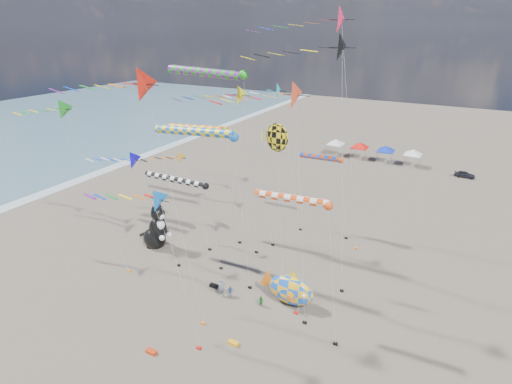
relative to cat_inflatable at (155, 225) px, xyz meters
The scene contains 29 objects.
ground 19.29m from the cat_inflatable, 47.12° to the right, with size 260.00×260.00×0.00m, color #51473B.
delta_kite_0 30.05m from the cat_inflatable, 32.44° to the left, with size 13.92×2.98×26.74m.
delta_kite_1 18.20m from the cat_inflatable, 39.69° to the left, with size 11.71×2.42×19.03m.
delta_kite_2 21.55m from the cat_inflatable, 49.76° to the left, with size 9.41×2.12×18.79m.
delta_kite_3 15.62m from the cat_inflatable, 127.22° to the right, with size 11.77×2.10×18.29m.
delta_kite_4 20.92m from the cat_inflatable, 47.48° to the right, with size 14.49×2.80×22.10m.
delta_kite_5 18.06m from the cat_inflatable, 46.98° to the right, with size 9.94×1.89×14.24m.
delta_kite_6 24.68m from the cat_inflatable, 12.75° to the right, with size 9.72×2.43×21.04m.
delta_kite_7 27.11m from the cat_inflatable, ahead, with size 12.35×2.61×24.28m.
delta_kite_8 9.02m from the cat_inflatable, 69.16° to the right, with size 10.34×2.08×13.04m.
delta_kite_9 8.38m from the cat_inflatable, 45.26° to the left, with size 8.06×1.50×11.82m.
windsock_0 21.39m from the cat_inflatable, 39.23° to the left, with size 6.78×0.66×10.35m.
windsock_1 18.50m from the cat_inflatable, 39.01° to the left, with size 10.79×0.95×20.55m.
windsock_2 12.44m from the cat_inflatable, 59.53° to the left, with size 9.48×0.83×14.07m.
windsock_3 15.17m from the cat_inflatable, 12.47° to the right, with size 10.43×0.86×15.95m.
windsock_4 22.45m from the cat_inflatable, 14.76° to the right, with size 7.63×0.66×12.72m.
windsock_5 7.80m from the cat_inflatable, ahead, with size 9.44×0.73×9.84m.
angelfish_kite 19.39m from the cat_inflatable, ahead, with size 3.74×3.02×16.58m.
cat_inflatable is the anchor object (origin of this frame).
fish_inflatable 18.53m from the cat_inflatable, ahead, with size 6.02×2.23×3.94m.
person_adult 12.86m from the cat_inflatable, 19.53° to the right, with size 0.69×0.45×1.90m, color slate.
child_green 16.71m from the cat_inflatable, 13.43° to the right, with size 0.55×0.43×1.14m, color #1B7629.
child_blue 13.47m from the cat_inflatable, 16.86° to the right, with size 0.67×0.28×1.14m, color #2855A7.
kite_bag_0 17.43m from the cat_inflatable, 50.24° to the right, with size 0.90×0.44×0.30m, color red.
kite_bag_1 18.99m from the cat_inflatable, 29.45° to the right, with size 0.90×0.44×0.30m, color #F1A614.
kite_bag_2 11.35m from the cat_inflatable, 18.03° to the right, with size 0.90×0.44×0.30m, color black.
kite_bag_3 18.34m from the cat_inflatable, ahead, with size 0.90×0.44×0.30m, color blue.
tent_row 48.25m from the cat_inflatable, 72.54° to the left, with size 19.20×4.20×3.80m.
parked_car 53.99m from the cat_inflatable, 54.71° to the left, with size 1.34×3.34×1.14m, color #26262D.
Camera 1 is at (17.35, -17.04, 24.56)m, focal length 28.00 mm.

